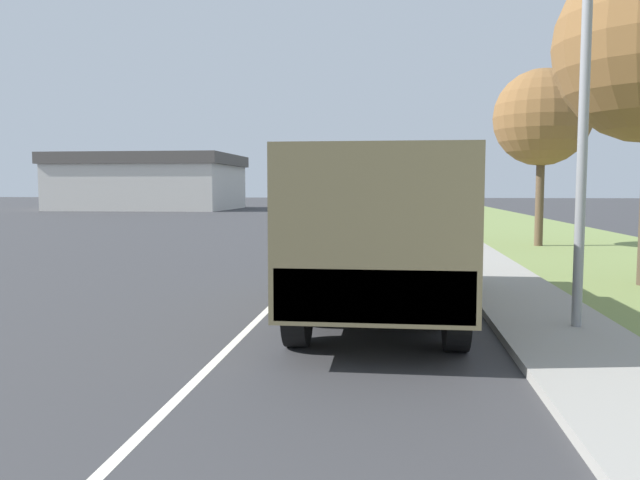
{
  "coord_description": "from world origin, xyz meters",
  "views": [
    {
      "loc": [
        2.11,
        0.51,
        2.1
      ],
      "look_at": [
        0.76,
        12.13,
        1.11
      ],
      "focal_mm": 35.0,
      "sensor_mm": 36.0,
      "label": 1
    }
  ],
  "objects_px": {
    "car_third_ahead": "(390,209)",
    "car_farthest_ahead": "(354,200)",
    "car_second_ahead": "(380,213)",
    "military_truck": "(380,225)",
    "lamp_post": "(573,4)",
    "car_fourth_ahead": "(349,202)",
    "car_nearest_ahead": "(384,229)"
  },
  "relations": [
    {
      "from": "military_truck",
      "to": "car_farthest_ahead",
      "type": "bearing_deg",
      "value": 93.85
    },
    {
      "from": "car_second_ahead",
      "to": "lamp_post",
      "type": "relative_size",
      "value": 0.64
    },
    {
      "from": "military_truck",
      "to": "car_nearest_ahead",
      "type": "bearing_deg",
      "value": 90.41
    },
    {
      "from": "car_nearest_ahead",
      "to": "car_farthest_ahead",
      "type": "xyz_separation_m",
      "value": [
        -4.0,
        48.98,
        0.08
      ]
    },
    {
      "from": "car_fourth_ahead",
      "to": "car_farthest_ahead",
      "type": "distance_m",
      "value": 14.99
    },
    {
      "from": "car_nearest_ahead",
      "to": "car_farthest_ahead",
      "type": "bearing_deg",
      "value": 94.67
    },
    {
      "from": "military_truck",
      "to": "lamp_post",
      "type": "relative_size",
      "value": 0.9
    },
    {
      "from": "car_second_ahead",
      "to": "lamp_post",
      "type": "height_order",
      "value": "lamp_post"
    },
    {
      "from": "car_third_ahead",
      "to": "lamp_post",
      "type": "relative_size",
      "value": 0.58
    },
    {
      "from": "car_third_ahead",
      "to": "car_farthest_ahead",
      "type": "height_order",
      "value": "car_farthest_ahead"
    },
    {
      "from": "car_second_ahead",
      "to": "lamp_post",
      "type": "distance_m",
      "value": 23.5
    },
    {
      "from": "car_nearest_ahead",
      "to": "car_farthest_ahead",
      "type": "height_order",
      "value": "car_farthest_ahead"
    },
    {
      "from": "car_second_ahead",
      "to": "car_fourth_ahead",
      "type": "xyz_separation_m",
      "value": [
        -3.28,
        23.85,
        -0.0
      ]
    },
    {
      "from": "car_second_ahead",
      "to": "car_farthest_ahead",
      "type": "bearing_deg",
      "value": 95.4
    },
    {
      "from": "car_nearest_ahead",
      "to": "lamp_post",
      "type": "xyz_separation_m",
      "value": [
        2.73,
        -12.84,
        3.96
      ]
    },
    {
      "from": "car_third_ahead",
      "to": "car_farthest_ahead",
      "type": "xyz_separation_m",
      "value": [
        -4.14,
        28.33,
        0.11
      ]
    },
    {
      "from": "car_second_ahead",
      "to": "military_truck",
      "type": "bearing_deg",
      "value": -88.92
    },
    {
      "from": "military_truck",
      "to": "car_nearest_ahead",
      "type": "relative_size",
      "value": 1.59
    },
    {
      "from": "car_nearest_ahead",
      "to": "lamp_post",
      "type": "distance_m",
      "value": 13.71
    },
    {
      "from": "car_farthest_ahead",
      "to": "lamp_post",
      "type": "relative_size",
      "value": 0.64
    },
    {
      "from": "car_second_ahead",
      "to": "car_third_ahead",
      "type": "distance_m",
      "value": 10.52
    },
    {
      "from": "military_truck",
      "to": "car_farthest_ahead",
      "type": "distance_m",
      "value": 60.95
    },
    {
      "from": "military_truck",
      "to": "car_second_ahead",
      "type": "xyz_separation_m",
      "value": [
        -0.41,
        21.97,
        -0.72
      ]
    },
    {
      "from": "car_third_ahead",
      "to": "lamp_post",
      "type": "distance_m",
      "value": 33.83
    },
    {
      "from": "lamp_post",
      "to": "car_nearest_ahead",
      "type": "bearing_deg",
      "value": 102.0
    },
    {
      "from": "car_nearest_ahead",
      "to": "military_truck",
      "type": "bearing_deg",
      "value": -89.59
    },
    {
      "from": "military_truck",
      "to": "car_third_ahead",
      "type": "relative_size",
      "value": 1.54
    },
    {
      "from": "car_third_ahead",
      "to": "car_nearest_ahead",
      "type": "bearing_deg",
      "value": -90.37
    },
    {
      "from": "car_fourth_ahead",
      "to": "military_truck",
      "type": "bearing_deg",
      "value": -85.4
    },
    {
      "from": "car_fourth_ahead",
      "to": "car_farthest_ahead",
      "type": "height_order",
      "value": "car_fourth_ahead"
    },
    {
      "from": "car_farthest_ahead",
      "to": "car_fourth_ahead",
      "type": "bearing_deg",
      "value": -88.48
    },
    {
      "from": "military_truck",
      "to": "car_nearest_ahead",
      "type": "xyz_separation_m",
      "value": [
        -0.09,
        11.83,
        -0.84
      ]
    }
  ]
}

